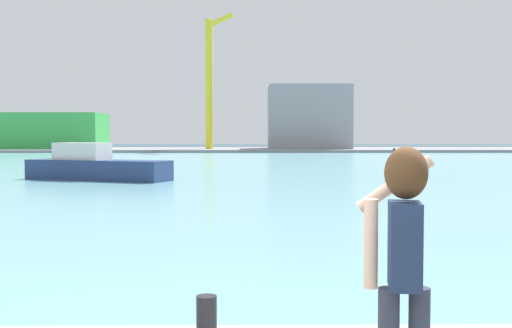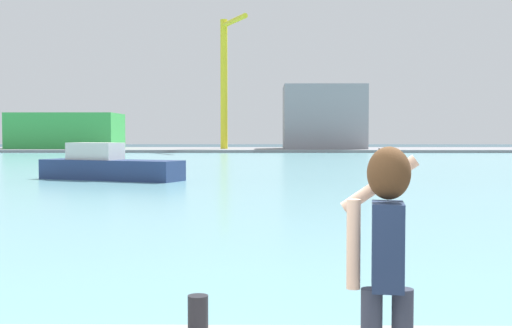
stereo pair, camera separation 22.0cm
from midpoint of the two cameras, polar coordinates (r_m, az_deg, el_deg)
ground_plane at (r=54.30m, az=-0.82°, el=0.02°), size 220.00×220.00×0.00m
harbor_water at (r=56.29m, az=-0.81°, el=0.12°), size 140.00×100.00×0.02m
far_shore_dock at (r=96.27m, az=-0.76°, el=1.24°), size 140.00×20.00×0.38m
person_photographer at (r=4.41m, az=11.12°, el=-7.30°), size 0.53×0.56×1.74m
harbor_bollard at (r=6.04m, az=-5.34°, el=-13.02°), size 0.18×0.18×0.39m
boat_moored at (r=35.56m, az=-13.84°, el=-0.21°), size 8.02×4.84×1.94m
warehouse_left at (r=100.37m, az=-17.31°, el=2.73°), size 15.13×9.46×5.08m
warehouse_right at (r=95.96m, az=4.47°, el=4.02°), size 11.49×9.46×8.99m
port_crane at (r=93.28m, az=-3.97°, el=7.79°), size 4.04×8.16×18.10m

